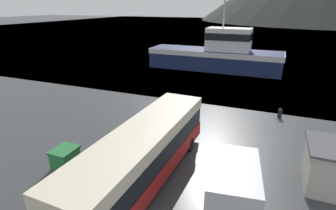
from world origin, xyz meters
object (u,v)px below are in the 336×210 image
(fishing_boat, at_px, (217,54))
(storage_bin, at_px, (65,157))
(small_boat, at_px, (192,59))
(tour_bus, at_px, (144,153))
(delivery_van, at_px, (233,181))

(fishing_boat, height_order, storage_bin, fishing_boat)
(storage_bin, height_order, small_boat, storage_bin)
(tour_bus, relative_size, delivery_van, 2.08)
(fishing_boat, xyz_separation_m, small_boat, (-5.00, 3.96, -1.79))
(fishing_boat, bearing_deg, small_boat, 52.30)
(delivery_van, relative_size, small_boat, 0.92)
(tour_bus, height_order, small_boat, tour_bus)
(small_boat, bearing_deg, delivery_van, 110.46)
(delivery_van, height_order, small_boat, delivery_van)
(fishing_boat, bearing_deg, tour_bus, -175.07)
(fishing_boat, xyz_separation_m, storage_bin, (-2.97, -28.20, -1.67))
(storage_bin, bearing_deg, small_boat, 93.61)
(delivery_van, distance_m, small_boat, 33.84)
(delivery_van, bearing_deg, storage_bin, 174.56)
(tour_bus, height_order, storage_bin, tour_bus)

